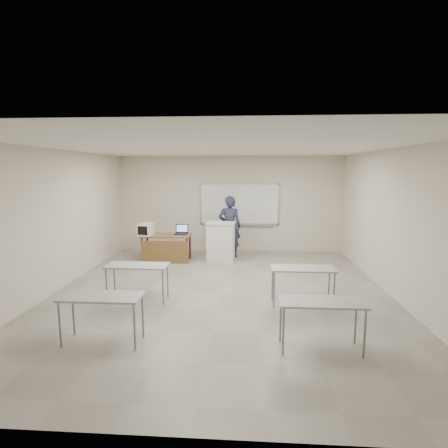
# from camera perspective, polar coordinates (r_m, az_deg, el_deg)

# --- Properties ---
(floor) EXTENTS (7.00, 8.00, 0.01)m
(floor) POSITION_cam_1_polar(r_m,az_deg,el_deg) (7.46, -0.55, -11.31)
(floor) COLOR gray
(floor) RESTS_ON ground
(whiteboard) EXTENTS (2.48, 0.10, 1.31)m
(whiteboard) POSITION_cam_1_polar(r_m,az_deg,el_deg) (11.01, 2.55, 3.16)
(whiteboard) COLOR white
(whiteboard) RESTS_ON floor
(student_desks) EXTENTS (4.40, 2.20, 0.73)m
(student_desks) POSITION_cam_1_polar(r_m,az_deg,el_deg) (5.96, -1.54, -9.66)
(student_desks) COLOR #A7A7A2
(student_desks) RESTS_ON floor
(instructor_desk) EXTENTS (1.37, 0.69, 0.75)m
(instructor_desk) POSITION_cam_1_polar(r_m,az_deg,el_deg) (9.95, -9.51, -3.07)
(instructor_desk) COLOR brown
(instructor_desk) RESTS_ON floor
(podium) EXTENTS (0.78, 0.57, 1.10)m
(podium) POSITION_cam_1_polar(r_m,az_deg,el_deg) (9.94, -0.52, -2.85)
(podium) COLOR silver
(podium) RESTS_ON floor
(crt_monitor) EXTENTS (0.37, 0.42, 0.35)m
(crt_monitor) POSITION_cam_1_polar(r_m,az_deg,el_deg) (10.00, -12.65, -0.87)
(crt_monitor) COLOR beige
(crt_monitor) RESTS_ON instructor_desk
(laptop) EXTENTS (0.36, 0.33, 0.27)m
(laptop) POSITION_cam_1_polar(r_m,az_deg,el_deg) (10.07, -6.99, -1.27)
(laptop) COLOR black
(laptop) RESTS_ON instructor_desk
(mouse) EXTENTS (0.11, 0.09, 0.04)m
(mouse) POSITION_cam_1_polar(r_m,az_deg,el_deg) (10.01, -8.22, -1.60)
(mouse) COLOR #9B9BA1
(mouse) RESTS_ON instructor_desk
(keyboard) EXTENTS (0.43, 0.22, 0.02)m
(keyboard) POSITION_cam_1_polar(r_m,az_deg,el_deg) (9.94, -1.36, 0.41)
(keyboard) COLOR beige
(keyboard) RESTS_ON podium
(presenter) EXTENTS (0.68, 0.46, 1.82)m
(presenter) POSITION_cam_1_polar(r_m,az_deg,el_deg) (10.32, 0.93, -0.40)
(presenter) COLOR black
(presenter) RESTS_ON floor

